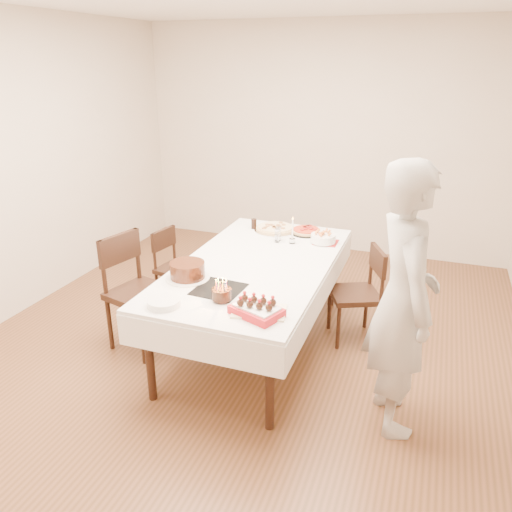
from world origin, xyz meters
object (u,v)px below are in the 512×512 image
(pizza_pepperoni, at_px, (306,231))
(pasta_bowl, at_px, (323,238))
(dining_table, at_px, (256,305))
(chair_left_savory, at_px, (179,269))
(chair_right_savory, at_px, (355,294))
(chair_left_dessert, at_px, (141,294))
(layer_cake, at_px, (188,271))
(person, at_px, (403,301))
(taper_candle, at_px, (292,230))
(pizza_white, at_px, (275,229))
(birthday_cake, at_px, (221,290))
(strawberry_box, at_px, (257,309))
(cola_glass, at_px, (254,224))

(pizza_pepperoni, bearing_deg, pasta_bowl, -43.83)
(dining_table, height_order, chair_left_savory, chair_left_savory)
(chair_right_savory, relative_size, chair_left_dessert, 0.86)
(chair_left_dessert, bearing_deg, layer_cake, -179.66)
(person, xyz_separation_m, taper_candle, (-1.03, 1.09, -0.01))
(pasta_bowl, xyz_separation_m, taper_candle, (-0.25, -0.11, 0.08))
(person, xyz_separation_m, layer_cake, (-1.54, 0.10, -0.07))
(dining_table, distance_m, pizza_pepperoni, 0.95)
(chair_left_dessert, bearing_deg, pizza_white, -109.99)
(chair_left_dessert, bearing_deg, birthday_cake, 171.64)
(strawberry_box, bearing_deg, pizza_pepperoni, 93.89)
(birthday_cake, bearing_deg, chair_left_dessert, 157.58)
(chair_left_dessert, height_order, strawberry_box, chair_left_dessert)
(dining_table, distance_m, chair_left_dessert, 0.95)
(taper_candle, distance_m, strawberry_box, 1.36)
(chair_left_savory, distance_m, strawberry_box, 1.81)
(chair_left_savory, xyz_separation_m, birthday_cake, (0.96, -1.13, 0.45))
(pizza_white, height_order, strawberry_box, strawberry_box)
(dining_table, xyz_separation_m, pasta_bowl, (0.40, 0.64, 0.42))
(layer_cake, relative_size, birthday_cake, 2.33)
(strawberry_box, bearing_deg, cola_glass, 110.99)
(person, bearing_deg, pasta_bowl, 11.94)
(chair_right_savory, xyz_separation_m, strawberry_box, (-0.44, -1.21, 0.38))
(birthday_cake, bearing_deg, layer_cake, 147.47)
(chair_left_savory, xyz_separation_m, layer_cake, (0.58, -0.89, 0.43))
(pasta_bowl, bearing_deg, pizza_pepperoni, 136.17)
(pizza_pepperoni, bearing_deg, strawberry_box, -86.11)
(person, distance_m, layer_cake, 1.54)
(dining_table, relative_size, pasta_bowl, 9.78)
(birthday_cake, bearing_deg, chair_left_savory, 130.39)
(pizza_white, distance_m, cola_glass, 0.22)
(chair_right_savory, relative_size, layer_cake, 2.53)
(chair_right_savory, height_order, pasta_bowl, same)
(dining_table, distance_m, cola_glass, 0.96)
(chair_left_dessert, height_order, pizza_pepperoni, chair_left_dessert)
(dining_table, height_order, layer_cake, layer_cake)
(taper_candle, height_order, layer_cake, taper_candle)
(taper_candle, xyz_separation_m, birthday_cake, (-0.13, -1.24, -0.04))
(strawberry_box, bearing_deg, chair_left_savory, 135.28)
(cola_glass, bearing_deg, chair_right_savory, -21.02)
(pizza_white, distance_m, strawberry_box, 1.67)
(taper_candle, bearing_deg, chair_right_savory, -13.13)
(pizza_white, bearing_deg, taper_candle, -48.24)
(chair_left_savory, height_order, pizza_pepperoni, pizza_pepperoni)
(pizza_white, bearing_deg, strawberry_box, -75.98)
(chair_right_savory, height_order, pizza_pepperoni, chair_right_savory)
(person, bearing_deg, pizza_pepperoni, 14.16)
(cola_glass, bearing_deg, strawberry_box, -69.01)
(chair_left_dessert, bearing_deg, taper_candle, -125.48)
(dining_table, relative_size, chair_left_dessert, 2.22)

